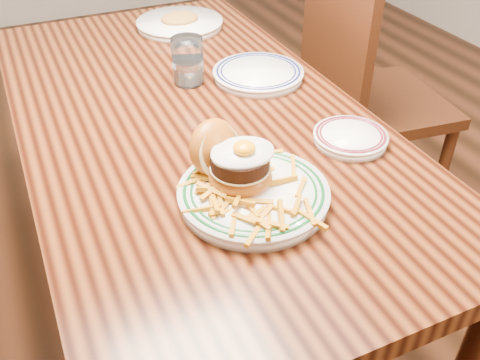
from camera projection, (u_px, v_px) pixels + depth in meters
name	position (u px, v px, depth m)	size (l,w,h in m)	color
floor	(202.00, 303.00, 1.83)	(6.00, 6.00, 0.00)	black
table	(192.00, 140.00, 1.44)	(0.85, 1.60, 0.75)	black
chair_right	(362.00, 93.00, 1.94)	(0.51, 0.51, 0.99)	#3C1B0C
main_plate	(247.00, 181.00, 1.07)	(0.31, 0.33, 0.15)	white
side_plate	(350.00, 137.00, 1.25)	(0.18, 0.18, 0.03)	white
rear_plate	(258.00, 73.00, 1.53)	(0.26, 0.26, 0.03)	white
water_glass	(188.00, 64.00, 1.48)	(0.09, 0.09, 0.13)	white
far_plate	(180.00, 23.00, 1.84)	(0.30, 0.30, 0.05)	white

